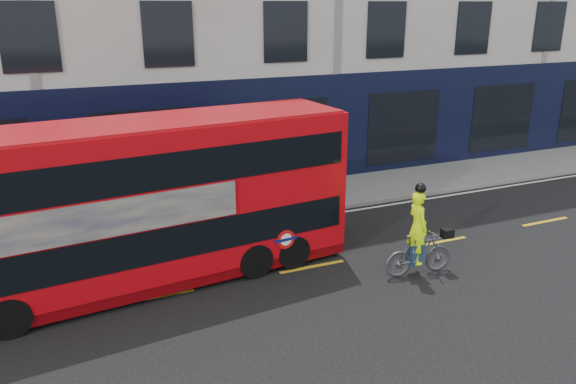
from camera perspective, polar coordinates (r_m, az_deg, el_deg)
ground at (r=15.49m, az=18.53°, el=-6.90°), size 120.00×120.00×0.00m
pavement at (r=20.36m, az=6.59°, el=0.29°), size 60.00×3.00×0.12m
kerb at (r=19.15m, az=8.79°, el=-1.00°), size 60.00×0.12×0.13m
road_edge_line at (r=18.93m, az=9.25°, el=-1.45°), size 58.00×0.10×0.01m
lane_dashes at (r=16.52m, az=15.14°, el=-4.92°), size 58.00×0.12×0.01m
bus at (r=13.45m, az=-14.07°, el=-1.07°), size 9.94×3.16×3.94m
cyclist at (r=14.19m, az=13.13°, el=-5.20°), size 1.85×0.70×2.40m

